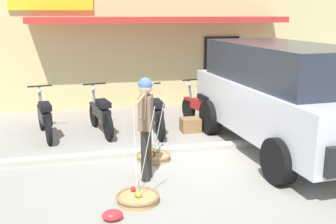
# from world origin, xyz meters

# --- Properties ---
(ground_plane) EXTENTS (90.00, 90.00, 0.00)m
(ground_plane) POSITION_xyz_m (0.00, 0.00, 0.00)
(ground_plane) COLOR #9E998C
(sidewalk_curb) EXTENTS (20.00, 0.24, 0.10)m
(sidewalk_curb) POSITION_xyz_m (0.00, 0.70, 0.05)
(sidewalk_curb) COLOR #BAB4A5
(sidewalk_curb) RESTS_ON ground
(fruit_vendor) EXTENTS (0.61, 1.67, 1.70)m
(fruit_vendor) POSITION_xyz_m (-0.44, -0.46, 0.98)
(fruit_vendor) COLOR #2D2823
(fruit_vendor) RESTS_ON ground
(fruit_basket_left_side) EXTENTS (0.64, 0.64, 1.45)m
(fruit_basket_left_side) POSITION_xyz_m (-0.73, -1.28, 0.07)
(fruit_basket_left_side) COLOR tan
(fruit_basket_left_side) RESTS_ON ground
(fruit_basket_right_side) EXTENTS (0.64, 0.64, 1.45)m
(fruit_basket_right_side) POSITION_xyz_m (-0.16, 0.37, 0.08)
(fruit_basket_right_side) COLOR tan
(fruit_basket_right_side) RESTS_ON ground
(motorcycle_nearest_shop) EXTENTS (0.55, 1.81, 1.09)m
(motorcycle_nearest_shop) POSITION_xyz_m (-2.20, 2.34, 0.45)
(motorcycle_nearest_shop) COLOR black
(motorcycle_nearest_shop) RESTS_ON ground
(motorcycle_second_in_row) EXTENTS (0.56, 1.80, 1.09)m
(motorcycle_second_in_row) POSITION_xyz_m (-0.97, 2.34, 0.45)
(motorcycle_second_in_row) COLOR black
(motorcycle_second_in_row) RESTS_ON ground
(motorcycle_third_in_row) EXTENTS (0.54, 1.82, 1.09)m
(motorcycle_third_in_row) POSITION_xyz_m (0.21, 2.09, 0.45)
(motorcycle_third_in_row) COLOR black
(motorcycle_third_in_row) RESTS_ON ground
(motorcycle_end_of_row) EXTENTS (0.58, 1.80, 1.09)m
(motorcycle_end_of_row) POSITION_xyz_m (1.44, 2.39, 0.45)
(motorcycle_end_of_row) COLOR black
(motorcycle_end_of_row) RESTS_ON ground
(parked_truck) EXTENTS (2.32, 4.88, 2.10)m
(parked_truck) POSITION_xyz_m (2.46, 0.39, 1.13)
(parked_truck) COLOR silver
(parked_truck) RESTS_ON ground
(storefront_building) EXTENTS (13.00, 6.00, 4.20)m
(storefront_building) POSITION_xyz_m (0.93, 7.41, 2.10)
(storefront_building) COLOR #DBC684
(storefront_building) RESTS_ON ground
(plastic_litter_bag) EXTENTS (0.28, 0.22, 0.14)m
(plastic_litter_bag) POSITION_xyz_m (-1.14, -1.72, 0.07)
(plastic_litter_bag) COLOR red
(plastic_litter_bag) RESTS_ON ground
(wooden_crate) EXTENTS (0.44, 0.36, 0.32)m
(wooden_crate) POSITION_xyz_m (1.05, 1.99, 0.16)
(wooden_crate) COLOR olive
(wooden_crate) RESTS_ON ground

